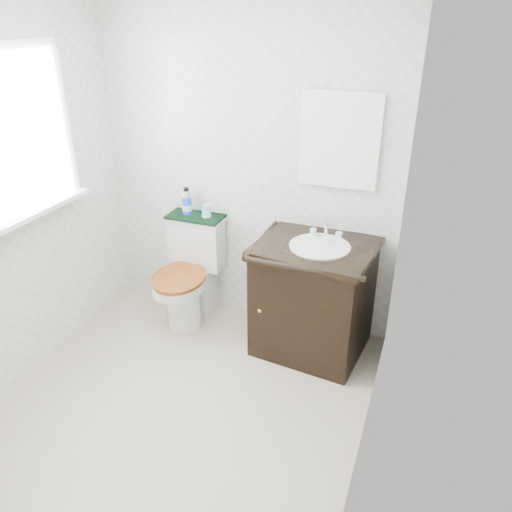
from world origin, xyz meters
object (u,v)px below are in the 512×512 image
Objects in this scene: toilet at (191,277)px; cup at (206,211)px; vanity at (313,295)px; trash_bin at (276,329)px; mouthwash_bottle at (187,202)px.

cup is (0.09, 0.14, 0.51)m from toilet.
vanity reaches higher than trash_bin.
cup is at bearing 155.31° from trash_bin.
mouthwash_bottle is at bearing 169.11° from vanity.
vanity is at bearing 23.94° from trash_bin.
toilet is at bearing 167.43° from trash_bin.
toilet is at bearing -122.77° from cup.
mouthwash_bottle is (-0.07, 0.14, 0.56)m from toilet.
toilet is 0.87× the size of vanity.
mouthwash_bottle reaches higher than cup.
vanity reaches higher than cup.
toilet is at bearing 176.26° from vanity.
vanity reaches higher than toilet.
mouthwash_bottle is (-1.06, 0.20, 0.48)m from vanity.
cup is at bearing -0.60° from mouthwash_bottle.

